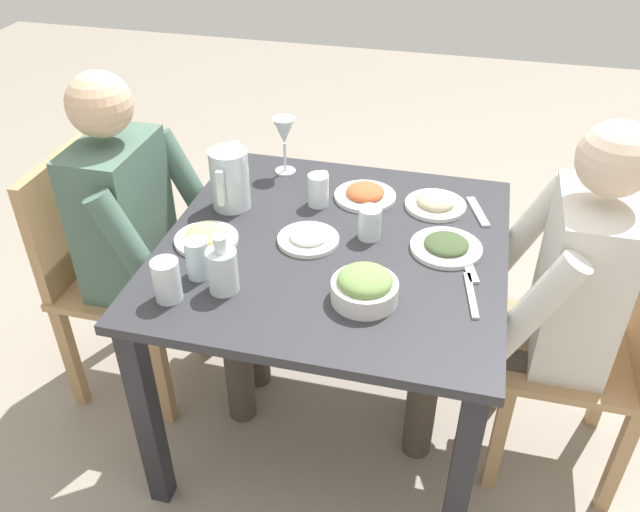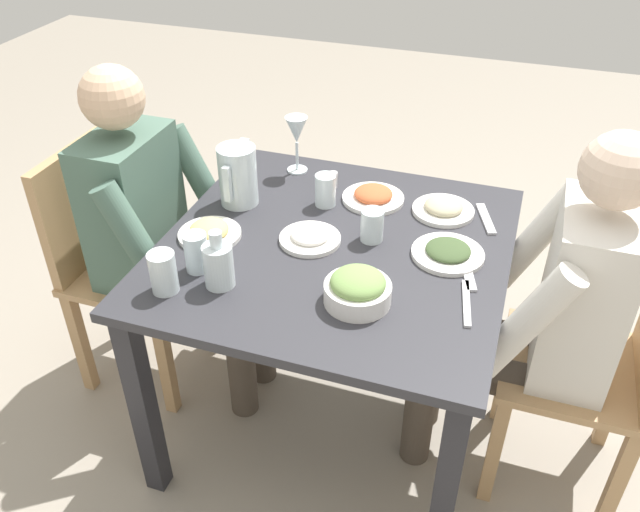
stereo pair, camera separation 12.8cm
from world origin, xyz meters
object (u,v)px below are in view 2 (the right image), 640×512
Objects in this scene: diner_near at (161,230)px; water_glass_far_left at (325,190)px; plate_dolmas at (448,252)px; wine_glass at (297,133)px; water_glass_center at (163,272)px; dining_table at (335,274)px; chair_far at (608,362)px; oil_carafe at (219,267)px; diner_far at (543,306)px; plate_yoghurt at (310,237)px; chair_near at (115,255)px; plate_fries at (209,231)px; plate_beans at (443,208)px; water_glass_far_right at (372,225)px; water_glass_by_pitcher at (196,252)px; salt_shaker at (333,180)px; salad_bowl at (358,289)px; water_pitcher at (238,175)px; plate_rice_curry at (373,196)px.

water_glass_far_left is at bearing 110.05° from diner_near.
plate_dolmas is 0.68m from wine_glass.
dining_table is at bearing 134.09° from water_glass_center.
dining_table is 0.60m from diner_near.
oil_carafe is (0.29, -1.03, 0.29)m from chair_far.
diner_far reaches higher than plate_yoghurt.
diner_near reaches higher than chair_near.
diner_near reaches higher than dining_table.
dining_table is 0.81m from chair_near.
plate_fries is at bearing -79.61° from plate_dolmas.
oil_carafe is (0.27, -0.16, 0.04)m from plate_yoghurt.
wine_glass reaches higher than water_glass_center.
plate_beans is (-0.25, 0.86, 0.10)m from diner_near.
water_glass_far_right is at bearing -93.45° from chair_far.
chair_near is 4.76× the size of plate_fries.
plate_yoghurt is 1.09× the size of oil_carafe.
plate_yoghurt is 0.45m from wine_glass.
dining_table is 0.84× the size of diner_near.
water_glass_far_right is at bearing 111.62° from plate_yoghurt.
water_glass_by_pitcher is (0.25, -0.91, 0.14)m from diner_far.
chair_near is 0.25m from diner_near.
oil_carafe is 3.05× the size of salt_shaker.
water_glass_far_left is at bearing 154.71° from water_glass_center.
plate_beans is at bearing 165.44° from salad_bowl.
water_glass_center is 0.71m from salt_shaker.
plate_fries is at bearing -0.63° from water_pitcher.
plate_rice_curry is at bearing 153.91° from oil_carafe.
chair_near is 4.46× the size of plate_rice_curry.
plate_yoghurt is at bearing 140.09° from water_glass_center.
oil_carafe is at bearing -44.03° from water_glass_far_right.
diner_near is at bearing 90.00° from chair_near.
water_glass_center is at bearing 0.34° from water_pitcher.
wine_glass is at bearing 167.70° from plate_fries.
plate_dolmas is at bearing 50.32° from plate_rice_curry.
water_glass_center reaches higher than salad_bowl.
wine_glass is (-0.11, -0.52, 0.13)m from plate_beans.
salad_bowl is 0.52m from plate_beans.
diner_far reaches higher than wine_glass.
plate_yoghurt is at bearing 6.17° from water_glass_far_left.
plate_dolmas is 2.10× the size of water_glass_far_right.
diner_far is 0.96m from wine_glass.
plate_yoghurt is at bearing 133.07° from water_glass_by_pitcher.
water_glass_far_left is (-0.28, 0.26, 0.03)m from plate_fries.
diner_near is at bearing -68.14° from plate_rice_curry.
oil_carafe is at bearing 62.31° from chair_near.
wine_glass is at bearing 158.95° from water_pitcher.
chair_near is at bearing -90.00° from diner_near.
plate_beans reaches higher than plate_dolmas.
dining_table is 18.19× the size of salt_shaker.
plate_rice_curry is at bearing 106.87° from chair_near.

